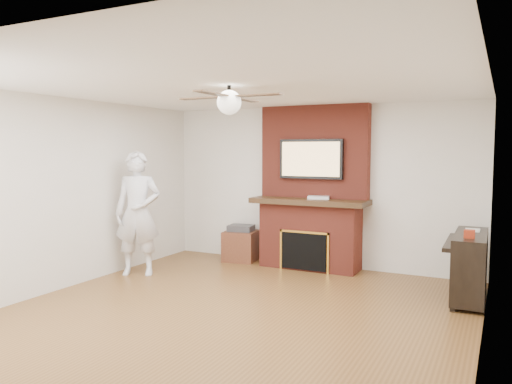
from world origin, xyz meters
The scene contains 12 objects.
room_shell centered at (0.00, 0.00, 1.25)m, with size 5.36×5.86×2.86m.
fireplace centered at (0.00, 2.55, 1.00)m, with size 1.78×0.64×2.50m.
tv centered at (0.00, 2.50, 1.68)m, with size 1.00×0.08×0.60m.
ceiling_fan centered at (0.00, 0.00, 2.33)m, with size 1.21×1.21×0.31m.
person centered at (-2.10, 1.00, 0.90)m, with size 0.66×0.44×1.80m, color silver.
side_table centered at (-1.20, 2.48, 0.27)m, with size 0.58×0.58×0.59m.
piano centered at (2.30, 1.82, 0.44)m, with size 0.48×1.25×0.90m.
cable_box centered at (0.15, 2.45, 1.10)m, with size 0.32×0.18×0.05m, color silver.
candle_orange centered at (-0.11, 2.35, 0.06)m, with size 0.07×0.07×0.12m, color orange.
candle_green centered at (0.05, 2.32, 0.05)m, with size 0.07×0.07×0.10m, color #418133.
candle_cream centered at (0.08, 2.32, 0.05)m, with size 0.07×0.07×0.10m, color beige.
candle_blue centered at (0.18, 2.31, 0.04)m, with size 0.06×0.06×0.08m, color #2B4A82.
Camera 1 is at (2.65, -4.65, 1.82)m, focal length 35.00 mm.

